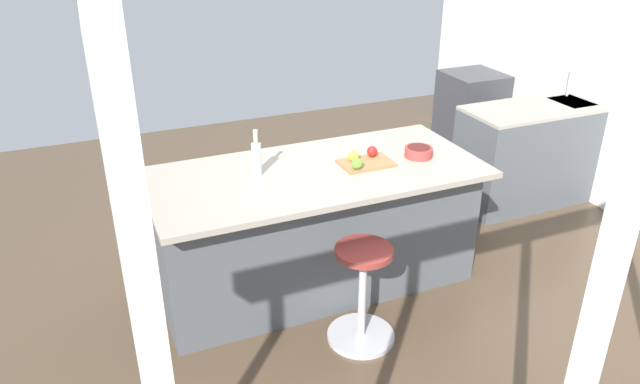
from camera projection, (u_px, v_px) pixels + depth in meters
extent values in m
plane|color=brown|center=(328.00, 269.00, 4.67)|extent=(7.28, 7.28, 0.00)
cube|color=silver|center=(633.00, 64.00, 5.07)|extent=(0.12, 5.55, 2.66)
cube|color=#4C5156|center=(551.00, 152.00, 5.65)|extent=(1.81, 0.60, 0.89)
cube|color=#9E9384|center=(559.00, 105.00, 5.45)|extent=(1.81, 0.60, 0.03)
cube|color=#38383D|center=(577.00, 106.00, 5.55)|extent=(0.44, 0.36, 0.12)
cylinder|color=#B7B7BC|center=(569.00, 81.00, 5.59)|extent=(0.02, 0.02, 0.28)
cube|color=#38383D|center=(471.00, 113.00, 6.69)|extent=(0.60, 0.60, 0.89)
cube|color=black|center=(487.00, 125.00, 6.46)|extent=(0.44, 0.01, 0.32)
cube|color=#4C5156|center=(315.00, 230.00, 4.31)|extent=(2.20, 0.84, 0.89)
cube|color=#9E9384|center=(317.00, 173.00, 4.07)|extent=(2.26, 1.04, 0.04)
cylinder|color=#B7B7BC|center=(361.00, 335.00, 3.93)|extent=(0.44, 0.44, 0.03)
cylinder|color=#B7B7BC|center=(362.00, 296.00, 3.79)|extent=(0.05, 0.05, 0.62)
cylinder|color=maroon|center=(364.00, 251.00, 3.65)|extent=(0.36, 0.36, 0.04)
cube|color=olive|center=(366.00, 163.00, 4.14)|extent=(0.36, 0.24, 0.02)
sphere|color=red|center=(372.00, 151.00, 4.21)|extent=(0.07, 0.07, 0.07)
sphere|color=gold|center=(354.00, 156.00, 4.14)|extent=(0.08, 0.08, 0.08)
sphere|color=#609E2D|center=(357.00, 163.00, 4.02)|extent=(0.08, 0.08, 0.08)
cylinder|color=silver|center=(257.00, 159.00, 3.95)|extent=(0.06, 0.06, 0.22)
cylinder|color=silver|center=(256.00, 138.00, 3.88)|extent=(0.03, 0.03, 0.08)
cylinder|color=#B7B7BC|center=(255.00, 131.00, 3.86)|extent=(0.03, 0.03, 0.02)
cylinder|color=#993833|center=(419.00, 152.00, 4.26)|extent=(0.20, 0.20, 0.07)
cylinder|color=#4C1C19|center=(419.00, 150.00, 4.25)|extent=(0.16, 0.16, 0.04)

